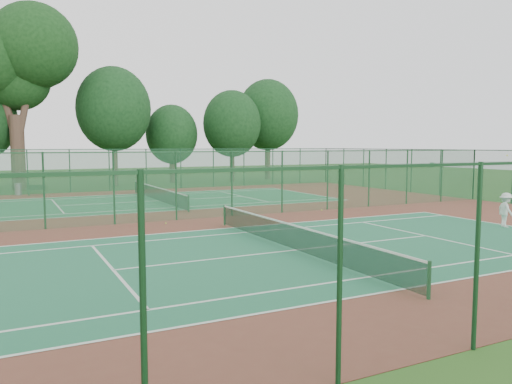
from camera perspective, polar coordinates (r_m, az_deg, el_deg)
ground at (r=26.16m, az=-5.85°, el=-3.00°), size 120.00×120.00×0.00m
red_pad at (r=26.16m, az=-5.85°, el=-2.99°), size 40.00×36.00×0.01m
court_near at (r=18.16m, az=4.40°, el=-6.66°), size 23.77×10.97×0.01m
court_far at (r=34.65m, az=-11.16°, el=-0.99°), size 23.77×10.97×0.01m
fence_north at (r=43.24m, az=-14.41°, el=2.51°), size 40.00×0.09×3.50m
fence_east at (r=37.97m, az=23.62°, el=1.85°), size 0.09×36.00×3.50m
fence_divider at (r=25.96m, az=-5.88°, el=0.85°), size 40.00×0.09×3.50m
tennis_net_near at (r=18.06m, az=4.41°, el=-5.02°), size 0.10×12.90×0.97m
tennis_net_far at (r=34.60m, az=-11.17°, el=-0.12°), size 0.10×12.90×0.97m
player_near at (r=25.76m, az=26.65°, el=-1.84°), size 0.93×1.17×1.59m
trash_bin at (r=41.94m, az=-25.54°, el=0.29°), size 0.63×0.63×0.90m
bench at (r=41.24m, az=-23.82°, el=0.23°), size 1.32×0.41×0.81m
stray_ball_a at (r=26.84m, az=0.13°, el=-2.67°), size 0.06×0.06×0.06m
stray_ball_b at (r=29.15m, az=7.52°, el=-2.06°), size 0.08×0.08×0.08m
stray_ball_c at (r=24.48m, az=-10.27°, el=-3.53°), size 0.07×0.07×0.07m
big_tree at (r=47.65m, az=-25.83°, el=13.70°), size 10.23×7.49×15.72m
evergreen_row at (r=49.55m, az=-15.34°, el=0.79°), size 39.00×5.00×12.00m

